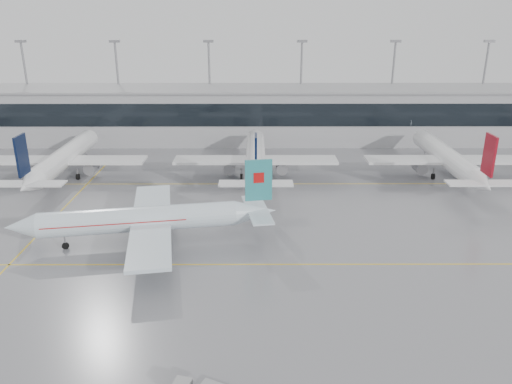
{
  "coord_description": "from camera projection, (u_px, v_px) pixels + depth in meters",
  "views": [
    {
      "loc": [
        -0.2,
        -53.83,
        28.91
      ],
      "look_at": [
        0.0,
        12.0,
        5.0
      ],
      "focal_mm": 35.0,
      "sensor_mm": 36.0,
      "label": 1
    }
  ],
  "objects": [
    {
      "name": "ground",
      "position": [
        256.0,
        264.0,
        60.47
      ],
      "size": [
        320.0,
        320.0,
        0.0
      ],
      "primitive_type": "plane",
      "color": "gray",
      "rests_on": "ground"
    },
    {
      "name": "taxi_line_main",
      "position": [
        256.0,
        264.0,
        60.47
      ],
      "size": [
        120.0,
        0.25,
        0.01
      ],
      "primitive_type": "cube",
      "color": "yellow",
      "rests_on": "ground"
    },
    {
      "name": "taxi_line_north",
      "position": [
        256.0,
        184.0,
        88.67
      ],
      "size": [
        120.0,
        0.25,
        0.01
      ],
      "primitive_type": "cube",
      "color": "yellow",
      "rests_on": "ground"
    },
    {
      "name": "taxi_line_cross",
      "position": [
        55.0,
        217.0,
        74.48
      ],
      "size": [
        0.25,
        60.0,
        0.01
      ],
      "primitive_type": "cube",
      "color": "yellow",
      "rests_on": "ground"
    },
    {
      "name": "terminal",
      "position": [
        255.0,
        115.0,
        116.7
      ],
      "size": [
        180.0,
        15.0,
        12.0
      ],
      "primitive_type": "cube",
      "color": "#9E9EA2",
      "rests_on": "ground"
    },
    {
      "name": "terminal_glass",
      "position": [
        255.0,
        115.0,
        109.09
      ],
      "size": [
        180.0,
        0.2,
        5.0
      ],
      "primitive_type": "cube",
      "color": "black",
      "rests_on": "ground"
    },
    {
      "name": "terminal_roof",
      "position": [
        255.0,
        88.0,
        114.58
      ],
      "size": [
        182.0,
        16.0,
        0.4
      ],
      "primitive_type": "cube",
      "color": "gray",
      "rests_on": "ground"
    },
    {
      "name": "light_masts",
      "position": [
        255.0,
        80.0,
        119.83
      ],
      "size": [
        156.4,
        1.0,
        22.6
      ],
      "color": "gray",
      "rests_on": "ground"
    },
    {
      "name": "air_canada_jet",
      "position": [
        150.0,
        219.0,
        64.99
      ],
      "size": [
        34.75,
        27.63,
        10.74
      ],
      "rotation": [
        0.0,
        0.0,
        3.31
      ],
      "color": "silver",
      "rests_on": "ground"
    },
    {
      "name": "parked_jet_b",
      "position": [
        64.0,
        158.0,
        90.77
      ],
      "size": [
        29.64,
        36.96,
        11.72
      ],
      "rotation": [
        0.0,
        0.0,
        1.57
      ],
      "color": "white",
      "rests_on": "ground"
    },
    {
      "name": "parked_jet_c",
      "position": [
        256.0,
        158.0,
        90.87
      ],
      "size": [
        29.64,
        36.96,
        11.72
      ],
      "rotation": [
        0.0,
        0.0,
        1.57
      ],
      "color": "white",
      "rests_on": "ground"
    },
    {
      "name": "parked_jet_d",
      "position": [
        447.0,
        158.0,
        90.97
      ],
      "size": [
        29.64,
        36.96,
        11.72
      ],
      "rotation": [
        0.0,
        0.0,
        1.57
      ],
      "color": "white",
      "rests_on": "ground"
    }
  ]
}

